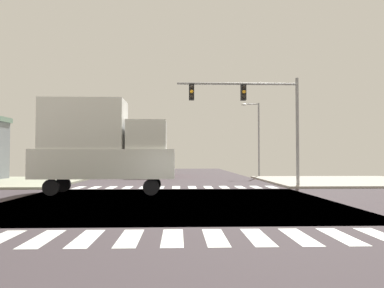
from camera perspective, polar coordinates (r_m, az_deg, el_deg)
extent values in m
cube|color=#3D3539|center=(16.27, -3.46, -8.74)|extent=(14.00, 90.00, 0.05)
cube|color=#3D3539|center=(16.27, -3.46, -8.74)|extent=(90.00, 12.00, 0.05)
cube|color=#A09B91|center=(30.91, 22.10, -5.22)|extent=(12.00, 12.00, 0.14)
cube|color=white|center=(9.58, -21.72, -13.20)|extent=(0.50, 2.00, 0.01)
cube|color=white|center=(9.30, -15.74, -13.61)|extent=(0.50, 2.00, 0.01)
cube|color=white|center=(9.13, -9.45, -13.89)|extent=(0.50, 2.00, 0.01)
cube|color=white|center=(9.06, -2.96, -14.00)|extent=(0.50, 2.00, 0.01)
cube|color=white|center=(9.10, 3.54, -13.95)|extent=(0.50, 2.00, 0.01)
cube|color=white|center=(9.25, 9.90, -13.73)|extent=(0.50, 2.00, 0.01)
cube|color=white|center=(9.50, 15.98, -13.36)|extent=(0.50, 2.00, 0.01)
cube|color=white|center=(9.85, 21.66, -12.89)|extent=(0.50, 2.00, 0.01)
cube|color=white|center=(10.28, 26.89, -12.34)|extent=(0.50, 2.00, 0.01)
cube|color=white|center=(24.59, -19.06, -6.28)|extent=(0.50, 2.00, 0.01)
cube|color=white|center=(24.32, -16.80, -6.35)|extent=(0.50, 2.00, 0.01)
cube|color=white|center=(24.08, -14.48, -6.42)|extent=(0.50, 2.00, 0.01)
cube|color=white|center=(23.89, -12.12, -6.47)|extent=(0.50, 2.00, 0.01)
cube|color=white|center=(23.74, -9.73, -6.52)|extent=(0.50, 2.00, 0.01)
cube|color=white|center=(23.63, -7.31, -6.55)|extent=(0.50, 2.00, 0.01)
cube|color=white|center=(23.56, -4.87, -6.57)|extent=(0.50, 2.00, 0.01)
cube|color=white|center=(23.53, -2.42, -6.59)|extent=(0.50, 2.00, 0.01)
cube|color=white|center=(23.55, 0.03, -6.58)|extent=(0.50, 2.00, 0.01)
cube|color=white|center=(23.61, 2.47, -6.57)|extent=(0.50, 2.00, 0.01)
cube|color=white|center=(23.71, 4.90, -6.55)|extent=(0.50, 2.00, 0.01)
cube|color=white|center=(23.85, 7.30, -6.51)|extent=(0.50, 2.00, 0.01)
cube|color=white|center=(24.03, 9.67, -6.46)|extent=(0.50, 2.00, 0.01)
cube|color=white|center=(24.25, 11.99, -6.41)|extent=(0.50, 2.00, 0.01)
cylinder|color=gray|center=(24.75, 15.71, 1.74)|extent=(0.20, 0.20, 6.93)
cylinder|color=gray|center=(24.26, 6.90, 9.06)|extent=(7.65, 0.14, 0.14)
cube|color=black|center=(24.22, 7.80, 7.76)|extent=(0.32, 0.40, 1.00)
sphere|color=black|center=(24.04, 7.90, 8.58)|extent=(0.22, 0.22, 0.22)
sphere|color=orange|center=(23.99, 7.91, 7.86)|extent=(0.22, 0.22, 0.22)
sphere|color=black|center=(23.93, 7.91, 7.12)|extent=(0.22, 0.22, 0.22)
cube|color=black|center=(23.88, -0.07, 7.88)|extent=(0.32, 0.40, 1.00)
sphere|color=black|center=(23.70, -0.05, 8.72)|extent=(0.22, 0.22, 0.22)
sphere|color=orange|center=(23.64, -0.05, 7.98)|extent=(0.22, 0.22, 0.22)
sphere|color=black|center=(23.59, -0.05, 7.24)|extent=(0.22, 0.22, 0.22)
cylinder|color=gray|center=(36.12, 10.11, 0.61)|extent=(0.16, 0.16, 7.02)
cylinder|color=gray|center=(36.29, 9.00, 6.00)|extent=(1.40, 0.10, 0.10)
ellipsoid|color=silver|center=(36.16, 7.90, 5.94)|extent=(0.60, 0.32, 0.20)
cylinder|color=black|center=(52.96, -3.83, -3.63)|extent=(0.26, 0.74, 0.74)
cylinder|color=black|center=(53.03, -5.53, -3.63)|extent=(0.26, 0.74, 0.74)
cylinder|color=black|center=(56.09, -3.73, -3.54)|extent=(0.26, 0.74, 0.74)
cylinder|color=black|center=(56.15, -5.33, -3.53)|extent=(0.26, 0.74, 0.74)
cube|color=gold|center=(54.54, -4.60, -2.73)|extent=(1.96, 4.60, 0.88)
cube|color=black|center=(54.53, -4.60, -1.89)|extent=(1.69, 3.22, 0.72)
cylinder|color=black|center=(20.71, -5.85, -6.10)|extent=(0.80, 0.26, 0.80)
cylinder|color=black|center=(18.80, -6.23, -6.52)|extent=(0.80, 0.26, 0.80)
cylinder|color=black|center=(21.59, -18.99, -5.84)|extent=(0.80, 0.26, 0.80)
cylinder|color=black|center=(19.77, -20.62, -6.19)|extent=(0.80, 0.26, 0.80)
cube|color=silver|center=(20.02, -13.03, -2.93)|extent=(7.20, 2.40, 1.49)
cube|color=white|center=(20.32, -15.98, 2.82)|extent=(4.18, 2.30, 2.56)
cube|color=silver|center=(19.76, -6.83, 1.33)|extent=(2.02, 2.11, 1.49)
cylinder|color=black|center=(35.17, -9.74, -4.49)|extent=(0.26, 0.68, 0.68)
cylinder|color=black|center=(35.39, -12.06, -4.46)|extent=(0.26, 0.68, 0.68)
cylinder|color=black|center=(38.07, -9.15, -4.30)|extent=(0.26, 0.68, 0.68)
cylinder|color=black|center=(38.27, -11.30, -4.27)|extent=(0.26, 0.68, 0.68)
cube|color=silver|center=(36.69, -10.54, -3.33)|extent=(1.80, 4.30, 0.66)
cube|color=black|center=(36.68, -10.54, -2.40)|extent=(1.55, 2.24, 0.54)
cylinder|color=black|center=(35.32, -4.41, -4.40)|extent=(0.26, 0.80, 0.80)
cylinder|color=black|center=(35.45, -7.52, -4.38)|extent=(0.26, 0.80, 0.80)
cylinder|color=black|center=(40.21, -4.13, -4.11)|extent=(0.26, 0.80, 0.80)
cylinder|color=black|center=(40.32, -6.86, -4.10)|extent=(0.26, 0.80, 0.80)
cube|color=maroon|center=(37.78, -5.71, -2.51)|extent=(2.40, 7.20, 1.49)
cube|color=white|center=(38.90, -5.60, 0.49)|extent=(2.30, 4.18, 2.56)
cube|color=maroon|center=(35.65, -5.92, -0.15)|extent=(2.11, 2.02, 1.49)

